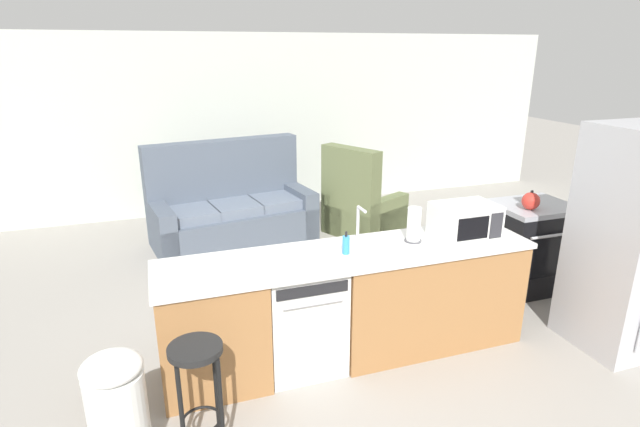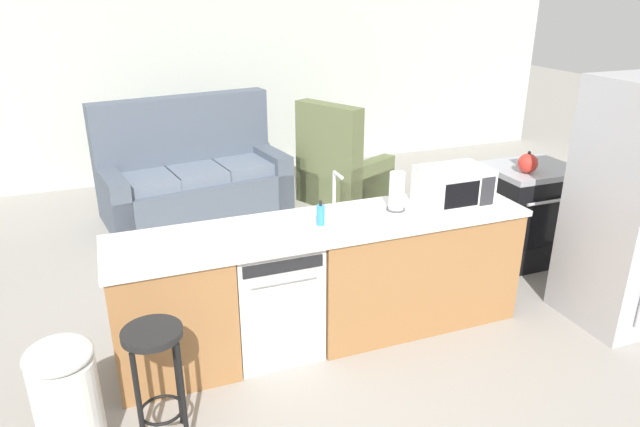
{
  "view_description": "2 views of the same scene",
  "coord_description": "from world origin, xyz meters",
  "px_view_note": "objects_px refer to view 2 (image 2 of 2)",
  "views": [
    {
      "loc": [
        -1.2,
        -3.26,
        2.38
      ],
      "look_at": [
        0.02,
        0.35,
        1.11
      ],
      "focal_mm": 28.0,
      "sensor_mm": 36.0,
      "label": 1
    },
    {
      "loc": [
        -1.17,
        -3.34,
        2.41
      ],
      "look_at": [
        0.23,
        0.31,
        0.84
      ],
      "focal_mm": 32.0,
      "sensor_mm": 36.0,
      "label": 2
    }
  ],
  "objects_px": {
    "dishwasher": "(272,294)",
    "bar_stool": "(156,363)",
    "soap_bottle": "(321,215)",
    "microwave": "(453,186)",
    "armchair": "(340,174)",
    "stove_range": "(526,213)",
    "refrigerator": "(635,206)",
    "kettle": "(528,163)",
    "couch": "(193,177)",
    "trash_bin": "(67,401)",
    "paper_towel_roll": "(397,192)"
  },
  "relations": [
    {
      "from": "refrigerator",
      "to": "kettle",
      "type": "height_order",
      "value": "refrigerator"
    },
    {
      "from": "paper_towel_roll",
      "to": "trash_bin",
      "type": "bearing_deg",
      "value": -163.65
    },
    {
      "from": "dishwasher",
      "to": "microwave",
      "type": "distance_m",
      "value": 1.53
    },
    {
      "from": "microwave",
      "to": "kettle",
      "type": "xyz_separation_m",
      "value": [
        1.03,
        0.42,
        -0.05
      ]
    },
    {
      "from": "armchair",
      "to": "refrigerator",
      "type": "bearing_deg",
      "value": -71.52
    },
    {
      "from": "bar_stool",
      "to": "microwave",
      "type": "bearing_deg",
      "value": 16.57
    },
    {
      "from": "refrigerator",
      "to": "bar_stool",
      "type": "distance_m",
      "value": 3.46
    },
    {
      "from": "dishwasher",
      "to": "microwave",
      "type": "relative_size",
      "value": 1.68
    },
    {
      "from": "microwave",
      "to": "soap_bottle",
      "type": "distance_m",
      "value": 1.05
    },
    {
      "from": "refrigerator",
      "to": "paper_towel_roll",
      "type": "height_order",
      "value": "refrigerator"
    },
    {
      "from": "dishwasher",
      "to": "bar_stool",
      "type": "bearing_deg",
      "value": -141.47
    },
    {
      "from": "stove_range",
      "to": "bar_stool",
      "type": "distance_m",
      "value": 3.65
    },
    {
      "from": "dishwasher",
      "to": "soap_bottle",
      "type": "relative_size",
      "value": 4.77
    },
    {
      "from": "paper_towel_roll",
      "to": "couch",
      "type": "bearing_deg",
      "value": 109.99
    },
    {
      "from": "stove_range",
      "to": "refrigerator",
      "type": "xyz_separation_m",
      "value": [
        -0.0,
        -1.1,
        0.47
      ]
    },
    {
      "from": "dishwasher",
      "to": "microwave",
      "type": "xyz_separation_m",
      "value": [
        1.4,
        -0.0,
        0.62
      ]
    },
    {
      "from": "dishwasher",
      "to": "paper_towel_roll",
      "type": "bearing_deg",
      "value": 2.63
    },
    {
      "from": "soap_bottle",
      "to": "microwave",
      "type": "bearing_deg",
      "value": 1.05
    },
    {
      "from": "dishwasher",
      "to": "paper_towel_roll",
      "type": "distance_m",
      "value": 1.14
    },
    {
      "from": "paper_towel_roll",
      "to": "dishwasher",
      "type": "bearing_deg",
      "value": -177.37
    },
    {
      "from": "dishwasher",
      "to": "bar_stool",
      "type": "distance_m",
      "value": 1.08
    },
    {
      "from": "microwave",
      "to": "bar_stool",
      "type": "bearing_deg",
      "value": -163.43
    },
    {
      "from": "stove_range",
      "to": "soap_bottle",
      "type": "bearing_deg",
      "value": -165.79
    },
    {
      "from": "kettle",
      "to": "armchair",
      "type": "height_order",
      "value": "armchair"
    },
    {
      "from": "paper_towel_roll",
      "to": "soap_bottle",
      "type": "height_order",
      "value": "paper_towel_roll"
    },
    {
      "from": "kettle",
      "to": "couch",
      "type": "relative_size",
      "value": 0.1
    },
    {
      "from": "dishwasher",
      "to": "trash_bin",
      "type": "height_order",
      "value": "dishwasher"
    },
    {
      "from": "kettle",
      "to": "couch",
      "type": "xyz_separation_m",
      "value": [
        -2.52,
        2.48,
        -0.59
      ]
    },
    {
      "from": "microwave",
      "to": "armchair",
      "type": "bearing_deg",
      "value": 86.18
    },
    {
      "from": "microwave",
      "to": "couch",
      "type": "xyz_separation_m",
      "value": [
        -1.48,
        2.9,
        -0.65
      ]
    },
    {
      "from": "microwave",
      "to": "soap_bottle",
      "type": "bearing_deg",
      "value": -178.95
    },
    {
      "from": "refrigerator",
      "to": "kettle",
      "type": "distance_m",
      "value": 0.99
    },
    {
      "from": "stove_range",
      "to": "trash_bin",
      "type": "distance_m",
      "value": 4.07
    },
    {
      "from": "microwave",
      "to": "trash_bin",
      "type": "bearing_deg",
      "value": -167.13
    },
    {
      "from": "soap_bottle",
      "to": "kettle",
      "type": "bearing_deg",
      "value": 12.03
    },
    {
      "from": "stove_range",
      "to": "dishwasher",
      "type": "bearing_deg",
      "value": -168.09
    },
    {
      "from": "microwave",
      "to": "bar_stool",
      "type": "xyz_separation_m",
      "value": [
        -2.24,
        -0.67,
        -0.5
      ]
    },
    {
      "from": "stove_range",
      "to": "kettle",
      "type": "distance_m",
      "value": 0.57
    },
    {
      "from": "stove_range",
      "to": "microwave",
      "type": "xyz_separation_m",
      "value": [
        -1.2,
        -0.55,
        0.59
      ]
    },
    {
      "from": "paper_towel_roll",
      "to": "bar_stool",
      "type": "relative_size",
      "value": 0.38
    },
    {
      "from": "stove_range",
      "to": "kettle",
      "type": "relative_size",
      "value": 4.39
    },
    {
      "from": "paper_towel_roll",
      "to": "trash_bin",
      "type": "distance_m",
      "value": 2.44
    },
    {
      "from": "soap_bottle",
      "to": "armchair",
      "type": "height_order",
      "value": "armchair"
    },
    {
      "from": "microwave",
      "to": "soap_bottle",
      "type": "relative_size",
      "value": 2.84
    },
    {
      "from": "trash_bin",
      "to": "armchair",
      "type": "height_order",
      "value": "armchair"
    },
    {
      "from": "soap_bottle",
      "to": "trash_bin",
      "type": "distance_m",
      "value": 1.85
    },
    {
      "from": "bar_stool",
      "to": "paper_towel_roll",
      "type": "bearing_deg",
      "value": 21.6
    },
    {
      "from": "paper_towel_roll",
      "to": "trash_bin",
      "type": "xyz_separation_m",
      "value": [
        -2.26,
        -0.66,
        -0.66
      ]
    },
    {
      "from": "microwave",
      "to": "trash_bin",
      "type": "height_order",
      "value": "microwave"
    },
    {
      "from": "bar_stool",
      "to": "soap_bottle",
      "type": "bearing_deg",
      "value": 28.5
    }
  ]
}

